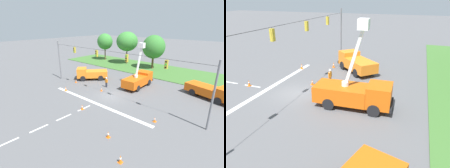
# 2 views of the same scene
# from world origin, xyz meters

# --- Properties ---
(ground_plane) EXTENTS (200.00, 200.00, 0.00)m
(ground_plane) POSITION_xyz_m (0.00, 0.00, 0.00)
(ground_plane) COLOR #565659
(lane_markings) EXTENTS (17.60, 15.25, 0.01)m
(lane_markings) POSITION_xyz_m (0.00, -4.70, 0.00)
(lane_markings) COLOR silver
(lane_markings) RESTS_ON ground
(signal_gantry) EXTENTS (26.20, 0.33, 7.20)m
(signal_gantry) POSITION_xyz_m (-0.03, -0.00, 4.58)
(signal_gantry) COLOR slate
(signal_gantry) RESTS_ON ground
(utility_truck_bucket_lift) EXTENTS (2.72, 6.62, 7.28)m
(utility_truck_bucket_lift) POSITION_xyz_m (0.71, 6.09, 1.38)
(utility_truck_bucket_lift) COLOR #D6560F
(utility_truck_bucket_lift) RESTS_ON ground
(utility_truck_support_far) EXTENTS (5.72, 5.86, 2.22)m
(utility_truck_support_far) POSITION_xyz_m (-8.38, 3.62, 1.15)
(utility_truck_support_far) COLOR orange
(utility_truck_support_far) RESTS_ON ground
(road_worker) EXTENTS (0.65, 0.26, 1.77)m
(road_worker) POSITION_xyz_m (-3.14, 2.30, 1.00)
(road_worker) COLOR #383842
(road_worker) RESTS_ON ground
(traffic_cone_foreground_left) EXTENTS (0.36, 0.36, 0.65)m
(traffic_cone_foreground_left) POSITION_xyz_m (-8.96, 0.41, 0.31)
(traffic_cone_foreground_left) COLOR orange
(traffic_cone_foreground_left) RESTS_ON ground
(traffic_cone_foreground_right) EXTENTS (0.36, 0.36, 0.66)m
(traffic_cone_foreground_right) POSITION_xyz_m (0.07, -5.56, 0.32)
(traffic_cone_foreground_right) COLOR orange
(traffic_cone_foreground_right) RESTS_ON ground
(traffic_cone_mid_left) EXTENTS (0.36, 0.36, 0.60)m
(traffic_cone_mid_left) POSITION_xyz_m (-2.53, 0.51, 0.29)
(traffic_cone_mid_left) COLOR orange
(traffic_cone_mid_left) RESTS_ON ground
(traffic_cone_far_left) EXTENTS (0.36, 0.36, 0.71)m
(traffic_cone_far_left) POSITION_xyz_m (-6.89, -3.20, 0.35)
(traffic_cone_far_left) COLOR orange
(traffic_cone_far_left) RESTS_ON ground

